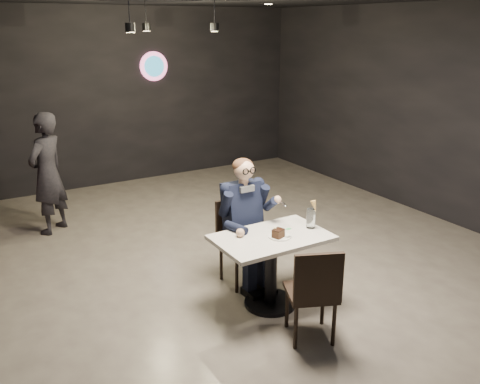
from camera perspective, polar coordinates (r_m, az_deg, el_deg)
floor at (r=5.53m, az=0.85°, el=-10.84°), size 9.00×9.00×0.00m
wall_sign at (r=9.23m, az=-9.66°, el=13.75°), size 0.50×0.06×0.50m
pendant_lights at (r=6.62m, az=-8.65°, el=19.73°), size 1.40×1.20×0.36m
main_table at (r=5.09m, az=3.49°, el=-8.82°), size 1.10×0.70×0.75m
chair_far at (r=5.47m, az=0.27°, el=-5.79°), size 0.42×0.46×0.92m
chair_near at (r=4.60m, az=7.97°, el=-10.90°), size 0.57×0.59×0.92m
seated_man at (r=5.37m, az=0.28°, el=-3.25°), size 0.60×0.80×1.44m
dessert_plate at (r=4.91m, az=4.48°, el=-5.00°), size 0.22×0.22×0.01m
cake_slice at (r=4.86m, az=4.32°, el=-4.68°), size 0.13×0.12×0.07m
mint_leaf at (r=4.86m, az=5.46°, el=-4.14°), size 0.07×0.04×0.01m
sundae_glass at (r=5.12m, az=7.97°, el=-2.95°), size 0.09×0.09×0.20m
wafer_cone at (r=5.05m, az=8.37°, el=-1.61°), size 0.07×0.07×0.12m
passerby at (r=7.18m, az=-20.80°, el=1.95°), size 0.71×0.69×1.63m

